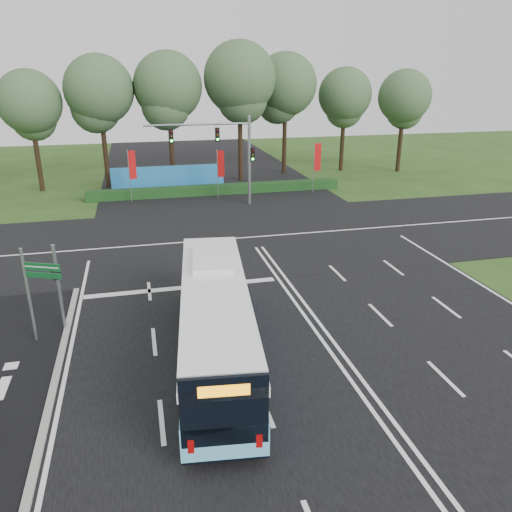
% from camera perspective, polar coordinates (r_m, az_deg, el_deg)
% --- Properties ---
extents(ground, '(120.00, 120.00, 0.00)m').
position_cam_1_polar(ground, '(21.79, 6.17, -7.74)').
color(ground, '#274517').
rests_on(ground, ground).
extents(road_main, '(20.00, 120.00, 0.04)m').
position_cam_1_polar(road_main, '(21.78, 6.17, -7.69)').
color(road_main, black).
rests_on(road_main, ground).
extents(road_cross, '(120.00, 14.00, 0.05)m').
position_cam_1_polar(road_cross, '(32.41, -0.85, 2.10)').
color(road_cross, black).
rests_on(road_cross, ground).
extents(kerb_strip, '(0.25, 18.00, 0.12)m').
position_cam_1_polar(kerb_strip, '(18.47, -22.38, -14.85)').
color(kerb_strip, gray).
rests_on(kerb_strip, ground).
extents(city_bus, '(3.70, 11.63, 3.28)m').
position_cam_1_polar(city_bus, '(18.45, -4.65, -7.43)').
color(city_bus, '#65C6E9').
rests_on(city_bus, ground).
extents(pedestrian_signal, '(0.36, 0.43, 3.78)m').
position_cam_1_polar(pedestrian_signal, '(21.86, -21.65, -3.08)').
color(pedestrian_signal, gray).
rests_on(pedestrian_signal, ground).
extents(street_sign, '(1.45, 0.67, 3.98)m').
position_cam_1_polar(street_sign, '(21.02, -23.96, -3.03)').
color(street_sign, gray).
rests_on(street_sign, ground).
extents(banner_flag_left, '(0.62, 0.22, 4.30)m').
position_cam_1_polar(banner_flag_left, '(42.06, -14.03, 9.73)').
color(banner_flag_left, gray).
rests_on(banner_flag_left, ground).
extents(banner_flag_mid, '(0.59, 0.22, 4.10)m').
position_cam_1_polar(banner_flag_mid, '(42.24, -4.13, 10.16)').
color(banner_flag_mid, gray).
rests_on(banner_flag_mid, ground).
extents(banner_flag_right, '(0.65, 0.07, 4.41)m').
position_cam_1_polar(banner_flag_right, '(44.44, 6.94, 10.83)').
color(banner_flag_right, gray).
rests_on(banner_flag_right, ground).
extents(traffic_light_gantry, '(8.41, 0.28, 7.00)m').
position_cam_1_polar(traffic_light_gantry, '(39.52, -3.37, 12.35)').
color(traffic_light_gantry, gray).
rests_on(traffic_light_gantry, ground).
extents(hedge, '(22.00, 1.20, 0.80)m').
position_cam_1_polar(hedge, '(44.15, -4.46, 7.57)').
color(hedge, '#163413').
rests_on(hedge, ground).
extents(blue_hoarding, '(10.00, 0.30, 2.20)m').
position_cam_1_polar(blue_hoarding, '(46.01, -9.98, 8.74)').
color(blue_hoarding, '#2173B6').
rests_on(blue_hoarding, ground).
extents(eucalyptus_row, '(47.48, 8.98, 12.88)m').
position_cam_1_polar(eucalyptus_row, '(49.14, -5.84, 18.36)').
color(eucalyptus_row, black).
rests_on(eucalyptus_row, ground).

